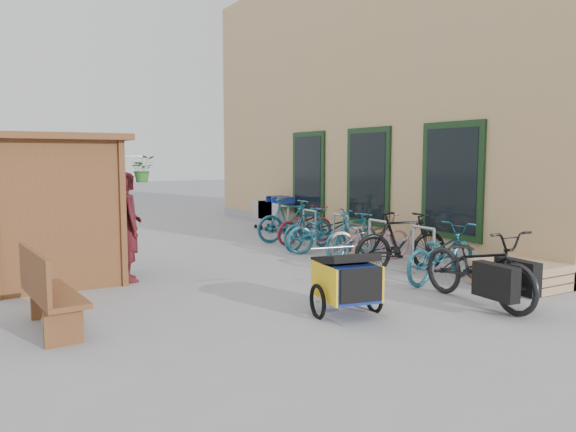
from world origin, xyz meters
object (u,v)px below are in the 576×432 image
cargo_bike (480,266)px  bike_2 (369,237)px  bike_0 (441,253)px  bike_3 (353,236)px  child_trailer (347,279)px  bench (47,290)px  shopping_carts (273,210)px  bike_6 (305,225)px  bike_7 (290,220)px  bike_1 (401,242)px  kiosk (49,188)px  person_kiosk (128,227)px  pallet_stack (519,274)px  bike_4 (326,231)px  bike_5 (308,228)px

cargo_bike → bike_2: size_ratio=1.17×
bike_0 → bike_3: size_ratio=1.15×
child_trailer → bike_2: 3.94m
child_trailer → cargo_bike: bearing=-4.4°
bench → child_trailer: 3.63m
shopping_carts → cargo_bike: size_ratio=0.72×
cargo_bike → bike_6: (0.84, 5.87, -0.09)m
child_trailer → bike_7: 6.38m
cargo_bike → bike_1: (0.55, 2.22, 0.02)m
bench → bike_6: 7.46m
kiosk → cargo_bike: bearing=-40.7°
person_kiosk → bike_7: 5.08m
pallet_stack → bike_6: bearing=95.2°
person_kiosk → bike_6: (4.63, 1.91, -0.46)m
pallet_stack → bike_4: size_ratio=0.68×
bike_0 → bike_1: bearing=-8.4°
bike_5 → bike_0: bearing=165.4°
child_trailer → bike_5: bike_5 is taller
bike_1 → bike_2: (0.21, 1.18, -0.08)m
kiosk → shopping_carts: (6.28, 4.10, -0.98)m
person_kiosk → shopping_carts: bearing=-45.4°
bike_5 → bike_4: bearing=174.2°
pallet_stack → bike_5: bearing=100.7°
child_trailer → bike_3: bearing=62.2°
kiosk → bike_0: (5.53, -2.94, -1.08)m
kiosk → bike_5: 5.55m
pallet_stack → bike_3: bike_3 is taller
cargo_bike → bike_1: 2.29m
bike_1 → bike_7: size_ratio=1.05×
pallet_stack → shopping_carts: shopping_carts is taller
pallet_stack → bike_6: size_ratio=0.71×
person_kiosk → bike_6: bearing=-63.5°
kiosk → cargo_bike: size_ratio=1.19×
pallet_stack → bike_0: bike_0 is taller
bike_6 → bike_1: bearing=166.2°
kiosk → child_trailer: (3.03, -3.74, -1.08)m
bike_2 → cargo_bike: bearing=-179.0°
bike_1 → bike_5: (-0.12, 2.89, -0.07)m
bike_7 → cargo_bike: bearing=175.5°
bike_3 → bike_5: bike_5 is taller
child_trailer → person_kiosk: (-1.89, 3.46, 0.42)m
person_kiosk → bike_4: size_ratio=1.02×
bike_0 → bike_4: (-0.05, 3.28, -0.01)m
bike_3 → bike_7: (0.11, 2.65, 0.05)m
person_kiosk → bike_3: bearing=-89.6°
bike_0 → pallet_stack: bearing=-151.9°
kiosk → bike_4: kiosk is taller
bike_1 → pallet_stack: bearing=-145.3°
bike_4 → bike_6: bearing=-1.3°
bench → cargo_bike: 5.61m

